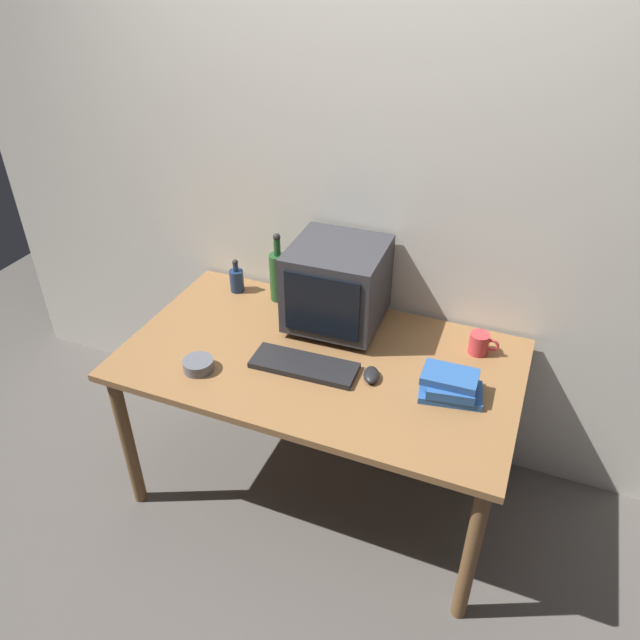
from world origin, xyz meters
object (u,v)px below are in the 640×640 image
object	(u,v)px
crt_monitor	(337,285)
keyboard	(304,365)
book_stack	(451,385)
cd_spindle	(198,365)
mug	(480,343)
computer_mouse	(371,375)
bottle_tall	(278,275)
bottle_short	(237,279)

from	to	relation	value
crt_monitor	keyboard	distance (m)	0.39
book_stack	cd_spindle	size ratio (longest dim) A/B	2.11
mug	cd_spindle	bearing A→B (deg)	-152.21
book_stack	mug	distance (m)	0.31
computer_mouse	bottle_tall	world-z (taller)	bottle_tall
computer_mouse	cd_spindle	xyz separation A→B (m)	(-0.64, -0.20, 0.00)
crt_monitor	book_stack	bearing A→B (deg)	-26.86
computer_mouse	bottle_tall	size ratio (longest dim) A/B	0.30
book_stack	bottle_short	bearing A→B (deg)	161.57
mug	cd_spindle	xyz separation A→B (m)	(-1.00, -0.52, -0.02)
crt_monitor	mug	xyz separation A→B (m)	(0.61, 0.02, -0.15)
keyboard	bottle_short	world-z (taller)	bottle_short
crt_monitor	bottle_short	bearing A→B (deg)	171.33
keyboard	book_stack	world-z (taller)	book_stack
book_stack	mug	bearing A→B (deg)	79.82
bottle_tall	mug	distance (m)	0.94
computer_mouse	mug	size ratio (longest dim) A/B	0.83
bottle_tall	book_stack	xyz separation A→B (m)	(0.88, -0.37, -0.08)
computer_mouse	book_stack	xyz separation A→B (m)	(0.30, 0.02, 0.03)
mug	cd_spindle	size ratio (longest dim) A/B	1.00
book_stack	computer_mouse	bearing A→B (deg)	-175.69
computer_mouse	book_stack	distance (m)	0.30
bottle_tall	mug	bearing A→B (deg)	-4.41
bottle_short	keyboard	bearing A→B (deg)	-38.70
keyboard	bottle_tall	world-z (taller)	bottle_tall
keyboard	computer_mouse	bearing A→B (deg)	5.27
book_stack	mug	xyz separation A→B (m)	(0.05, 0.30, 0.00)
computer_mouse	mug	distance (m)	0.48
cd_spindle	bottle_short	bearing A→B (deg)	104.14
keyboard	book_stack	xyz separation A→B (m)	(0.56, 0.06, 0.03)
crt_monitor	book_stack	xyz separation A→B (m)	(0.56, -0.28, -0.15)
computer_mouse	keyboard	bearing A→B (deg)	171.42
book_stack	cd_spindle	distance (m)	0.97
keyboard	bottle_short	bearing A→B (deg)	138.76
bottle_tall	bottle_short	world-z (taller)	bottle_tall
keyboard	mug	world-z (taller)	mug
crt_monitor	keyboard	bearing A→B (deg)	-91.06
bottle_short	crt_monitor	bearing A→B (deg)	-8.67
bottle_short	cd_spindle	xyz separation A→B (m)	(0.15, -0.59, -0.04)
keyboard	computer_mouse	distance (m)	0.27
keyboard	computer_mouse	size ratio (longest dim) A/B	4.20
computer_mouse	mug	world-z (taller)	mug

